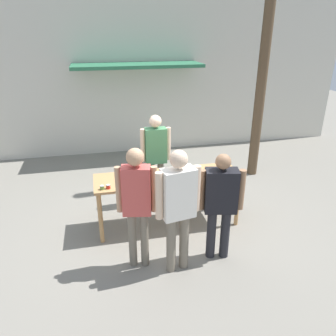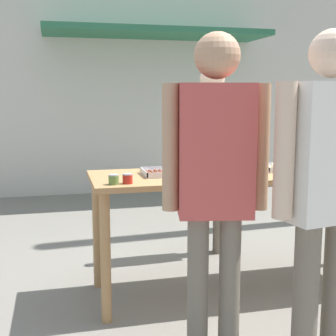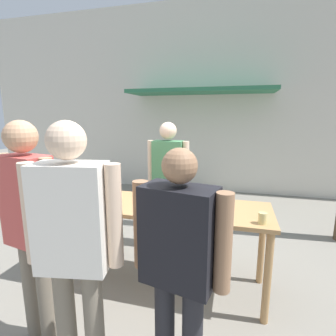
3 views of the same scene
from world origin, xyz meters
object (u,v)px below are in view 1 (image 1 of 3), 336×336
object	(u,v)px
person_customer_with_cup	(221,199)
person_customer_waiting_in_line	(178,202)
person_customer_holding_hotdog	(137,198)
condiment_jar_ketchup	(108,187)
condiment_jar_mustard	(102,187)
utility_pole	(269,16)
food_tray_buns	(184,173)
beer_cup	(235,173)
food_tray_sausages	(128,178)
person_server_behind_table	(156,151)

from	to	relation	value
person_customer_with_cup	person_customer_waiting_in_line	distance (m)	0.69
person_customer_holding_hotdog	condiment_jar_ketchup	bearing A→B (deg)	-52.94
condiment_jar_mustard	utility_pole	distance (m)	4.80
food_tray_buns	condiment_jar_ketchup	bearing A→B (deg)	-168.07
condiment_jar_ketchup	beer_cup	distance (m)	2.12
person_customer_holding_hotdog	person_customer_with_cup	world-z (taller)	person_customer_holding_hotdog
food_tray_sausages	person_customer_waiting_in_line	size ratio (longest dim) A/B	0.20
beer_cup	utility_pole	distance (m)	3.46
condiment_jar_mustard	beer_cup	distance (m)	2.22
person_customer_holding_hotdog	person_customer_waiting_in_line	xyz separation A→B (m)	(0.53, -0.21, -0.02)
person_server_behind_table	person_customer_waiting_in_line	size ratio (longest dim) A/B	0.97
person_customer_holding_hotdog	person_customer_waiting_in_line	size ratio (longest dim) A/B	1.00
food_tray_sausages	person_customer_waiting_in_line	distance (m)	1.35
food_tray_sausages	utility_pole	distance (m)	4.37
food_tray_sausages	person_customer_with_cup	distance (m)	1.62
food_tray_sausages	person_server_behind_table	bearing A→B (deg)	53.18
person_customer_holding_hotdog	person_customer_waiting_in_line	distance (m)	0.57
utility_pole	food_tray_buns	bearing A→B (deg)	-142.26
person_customer_holding_hotdog	beer_cup	bearing A→B (deg)	-145.93
beer_cup	person_customer_with_cup	xyz separation A→B (m)	(-0.57, -0.81, 0.01)
food_tray_buns	beer_cup	world-z (taller)	beer_cup
beer_cup	person_customer_with_cup	distance (m)	0.99
person_server_behind_table	food_tray_sausages	bearing A→B (deg)	-126.54
beer_cup	person_customer_holding_hotdog	size ratio (longest dim) A/B	0.06
beer_cup	condiment_jar_mustard	bearing A→B (deg)	-179.90
person_customer_holding_hotdog	person_server_behind_table	bearing A→B (deg)	-96.91
person_server_behind_table	person_customer_waiting_in_line	distance (m)	2.06
condiment_jar_ketchup	food_tray_sausages	bearing A→B (deg)	38.66
condiment_jar_ketchup	utility_pole	xyz separation A→B (m)	(3.49, 1.97, 2.51)
condiment_jar_mustard	person_customer_holding_hotdog	world-z (taller)	person_customer_holding_hotdog
condiment_jar_mustard	condiment_jar_ketchup	distance (m)	0.09
person_customer_holding_hotdog	utility_pole	size ratio (longest dim) A/B	0.27
person_customer_holding_hotdog	person_customer_waiting_in_line	bearing A→B (deg)	170.18
person_customer_waiting_in_line	utility_pole	size ratio (longest dim) A/B	0.27
food_tray_sausages	condiment_jar_ketchup	size ratio (longest dim) A/B	5.53
person_server_behind_table	person_customer_with_cup	distance (m)	2.01
food_tray_sausages	condiment_jar_mustard	distance (m)	0.53
food_tray_sausages	person_server_behind_table	world-z (taller)	person_server_behind_table
person_server_behind_table	food_tray_buns	bearing A→B (deg)	-67.86
person_customer_waiting_in_line	condiment_jar_mustard	bearing A→B (deg)	-53.95
person_customer_waiting_in_line	food_tray_sausages	bearing A→B (deg)	-76.40
food_tray_sausages	utility_pole	size ratio (longest dim) A/B	0.06
person_customer_waiting_in_line	person_customer_holding_hotdog	bearing A→B (deg)	-31.43
person_server_behind_table	person_customer_waiting_in_line	world-z (taller)	person_customer_waiting_in_line
utility_pole	person_customer_holding_hotdog	bearing A→B (deg)	-139.17
condiment_jar_mustard	utility_pole	size ratio (longest dim) A/B	0.01
food_tray_buns	person_customer_waiting_in_line	distance (m)	1.30
food_tray_buns	condiment_jar_mustard	xyz separation A→B (m)	(-1.40, -0.28, 0.01)
food_tray_buns	beer_cup	bearing A→B (deg)	-18.82
condiment_jar_mustard	person_server_behind_table	world-z (taller)	person_server_behind_table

